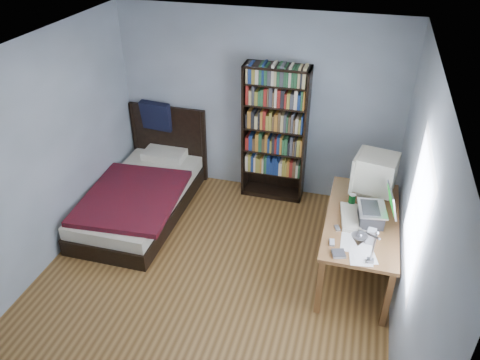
{
  "coord_description": "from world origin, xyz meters",
  "views": [
    {
      "loc": [
        1.32,
        -3.53,
        3.69
      ],
      "look_at": [
        0.18,
        0.57,
        1.03
      ],
      "focal_mm": 35.0,
      "sensor_mm": 36.0,
      "label": 1
    }
  ],
  "objects_px": {
    "desk": "(361,219)",
    "crt_monitor": "(374,173)",
    "keyboard": "(350,217)",
    "desk_lamp": "(361,242)",
    "speaker": "(371,236)",
    "soda_can": "(352,200)",
    "bookshelf": "(275,134)",
    "laptop": "(373,213)",
    "bed": "(143,192)"
  },
  "relations": [
    {
      "from": "speaker",
      "to": "laptop",
      "type": "bearing_deg",
      "value": 97.16
    },
    {
      "from": "crt_monitor",
      "to": "keyboard",
      "type": "bearing_deg",
      "value": -109.07
    },
    {
      "from": "desk",
      "to": "speaker",
      "type": "distance_m",
      "value": 0.92
    },
    {
      "from": "speaker",
      "to": "bookshelf",
      "type": "xyz_separation_m",
      "value": [
        -1.32,
        1.69,
        0.13
      ]
    },
    {
      "from": "laptop",
      "to": "desk_lamp",
      "type": "xyz_separation_m",
      "value": [
        -0.12,
        -1.03,
        0.4
      ]
    },
    {
      "from": "keyboard",
      "to": "bookshelf",
      "type": "bearing_deg",
      "value": 122.04
    },
    {
      "from": "desk",
      "to": "bed",
      "type": "relative_size",
      "value": 0.72
    },
    {
      "from": "soda_can",
      "to": "bookshelf",
      "type": "relative_size",
      "value": 0.07
    },
    {
      "from": "keyboard",
      "to": "bed",
      "type": "height_order",
      "value": "bed"
    },
    {
      "from": "speaker",
      "to": "bookshelf",
      "type": "distance_m",
      "value": 2.15
    },
    {
      "from": "laptop",
      "to": "speaker",
      "type": "xyz_separation_m",
      "value": [
        -0.0,
        -0.35,
        -0.04
      ]
    },
    {
      "from": "laptop",
      "to": "desk_lamp",
      "type": "relative_size",
      "value": 0.68
    },
    {
      "from": "desk",
      "to": "soda_can",
      "type": "height_order",
      "value": "soda_can"
    },
    {
      "from": "laptop",
      "to": "bookshelf",
      "type": "height_order",
      "value": "bookshelf"
    },
    {
      "from": "desk",
      "to": "desk_lamp",
      "type": "bearing_deg",
      "value": -90.86
    },
    {
      "from": "soda_can",
      "to": "keyboard",
      "type": "bearing_deg",
      "value": -87.91
    },
    {
      "from": "desk_lamp",
      "to": "keyboard",
      "type": "bearing_deg",
      "value": 95.59
    },
    {
      "from": "crt_monitor",
      "to": "bed",
      "type": "xyz_separation_m",
      "value": [
        -2.88,
        -0.02,
        -0.76
      ]
    },
    {
      "from": "keyboard",
      "to": "bookshelf",
      "type": "xyz_separation_m",
      "value": [
        -1.11,
        1.33,
        0.19
      ]
    },
    {
      "from": "desk_lamp",
      "to": "speaker",
      "type": "relative_size",
      "value": 3.97
    },
    {
      "from": "bookshelf",
      "to": "laptop",
      "type": "bearing_deg",
      "value": -45.3
    },
    {
      "from": "keyboard",
      "to": "desk_lamp",
      "type": "bearing_deg",
      "value": -92.19
    },
    {
      "from": "desk",
      "to": "speaker",
      "type": "height_order",
      "value": "speaker"
    },
    {
      "from": "desk_lamp",
      "to": "keyboard",
      "type": "height_order",
      "value": "desk_lamp"
    },
    {
      "from": "bookshelf",
      "to": "bed",
      "type": "distance_m",
      "value": 1.91
    },
    {
      "from": "desk",
      "to": "speaker",
      "type": "xyz_separation_m",
      "value": [
        0.09,
        -0.83,
        0.4
      ]
    },
    {
      "from": "crt_monitor",
      "to": "laptop",
      "type": "distance_m",
      "value": 0.58
    },
    {
      "from": "desk_lamp",
      "to": "laptop",
      "type": "bearing_deg",
      "value": 83.43
    },
    {
      "from": "desk",
      "to": "keyboard",
      "type": "height_order",
      "value": "keyboard"
    },
    {
      "from": "desk",
      "to": "speaker",
      "type": "bearing_deg",
      "value": -83.69
    },
    {
      "from": "keyboard",
      "to": "speaker",
      "type": "distance_m",
      "value": 0.42
    },
    {
      "from": "laptop",
      "to": "soda_can",
      "type": "bearing_deg",
      "value": 130.58
    },
    {
      "from": "keyboard",
      "to": "speaker",
      "type": "height_order",
      "value": "speaker"
    },
    {
      "from": "soda_can",
      "to": "bed",
      "type": "relative_size",
      "value": 0.06
    },
    {
      "from": "crt_monitor",
      "to": "soda_can",
      "type": "relative_size",
      "value": 3.8
    },
    {
      "from": "crt_monitor",
      "to": "desk_lamp",
      "type": "distance_m",
      "value": 1.6
    },
    {
      "from": "keyboard",
      "to": "speaker",
      "type": "bearing_deg",
      "value": -66.78
    },
    {
      "from": "desk",
      "to": "crt_monitor",
      "type": "xyz_separation_m",
      "value": [
        0.06,
        0.07,
        0.6
      ]
    },
    {
      "from": "bookshelf",
      "to": "desk_lamp",
      "type": "bearing_deg",
      "value": -62.97
    },
    {
      "from": "soda_can",
      "to": "bookshelf",
      "type": "xyz_separation_m",
      "value": [
        -1.1,
        1.07,
        0.14
      ]
    },
    {
      "from": "speaker",
      "to": "bed",
      "type": "distance_m",
      "value": 3.09
    },
    {
      "from": "crt_monitor",
      "to": "desk",
      "type": "bearing_deg",
      "value": -131.52
    },
    {
      "from": "bookshelf",
      "to": "bed",
      "type": "xyz_separation_m",
      "value": [
        -1.59,
        -0.81,
        -0.69
      ]
    },
    {
      "from": "laptop",
      "to": "bed",
      "type": "distance_m",
      "value": 3.02
    },
    {
      "from": "laptop",
      "to": "bookshelf",
      "type": "bearing_deg",
      "value": 134.7
    },
    {
      "from": "desk",
      "to": "laptop",
      "type": "height_order",
      "value": "laptop"
    },
    {
      "from": "speaker",
      "to": "crt_monitor",
      "type": "bearing_deg",
      "value": 99.83
    },
    {
      "from": "desk_lamp",
      "to": "bookshelf",
      "type": "distance_m",
      "value": 2.68
    },
    {
      "from": "speaker",
      "to": "bed",
      "type": "height_order",
      "value": "bed"
    },
    {
      "from": "speaker",
      "to": "keyboard",
      "type": "bearing_deg",
      "value": 128.86
    }
  ]
}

